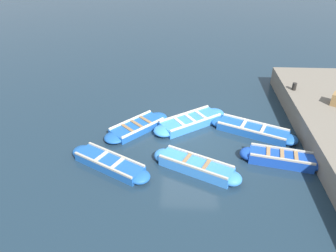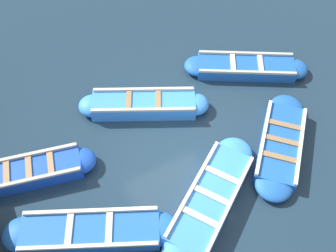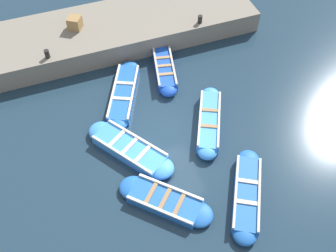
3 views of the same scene
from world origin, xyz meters
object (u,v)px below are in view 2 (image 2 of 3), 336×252
(boat_near_quay, at_px, (144,105))
(boat_outer_left, at_px, (281,144))
(boat_bow_out, at_px, (31,172))
(boat_outer_right, at_px, (246,67))
(boat_inner_gap, at_px, (90,231))
(boat_alongside, at_px, (210,199))
(buoy_orange_near, at_px, (182,246))

(boat_near_quay, xyz_separation_m, boat_outer_left, (-2.52, 2.65, -0.06))
(boat_outer_left, distance_m, boat_bow_out, 6.10)
(boat_near_quay, relative_size, boat_bow_out, 1.08)
(boat_near_quay, xyz_separation_m, boat_outer_right, (-3.22, 0.06, -0.04))
(boat_outer_right, xyz_separation_m, boat_bow_out, (6.45, 0.56, 0.04))
(boat_bow_out, distance_m, boat_inner_gap, 2.12)
(boat_near_quay, distance_m, boat_alongside, 3.16)
(boat_bow_out, xyz_separation_m, buoy_orange_near, (-2.33, 3.17, -0.05))
(boat_bow_out, distance_m, boat_alongside, 4.25)
(boat_bow_out, bearing_deg, boat_near_quay, -169.18)
(boat_outer_right, distance_m, buoy_orange_near, 5.56)
(boat_near_quay, distance_m, boat_inner_gap, 3.62)
(boat_alongside, bearing_deg, boat_inner_gap, -11.36)
(boat_outer_right, bearing_deg, boat_inner_gap, 24.04)
(boat_outer_left, relative_size, buoy_orange_near, 9.81)
(boat_outer_right, distance_m, boat_alongside, 4.33)
(boat_outer_right, distance_m, boat_bow_out, 6.47)
(boat_outer_right, height_order, boat_outer_left, boat_outer_right)
(boat_inner_gap, bearing_deg, boat_bow_out, -69.86)
(boat_alongside, height_order, buoy_orange_near, boat_alongside)
(boat_bow_out, height_order, buoy_orange_near, boat_bow_out)
(boat_outer_left, height_order, boat_bow_out, boat_bow_out)
(boat_inner_gap, distance_m, boat_alongside, 2.74)
(boat_near_quay, distance_m, buoy_orange_near, 3.90)
(boat_near_quay, xyz_separation_m, boat_bow_out, (3.23, 0.62, 0.00))
(boat_near_quay, xyz_separation_m, boat_inner_gap, (2.50, 2.61, -0.03))
(boat_near_quay, relative_size, boat_alongside, 0.97)
(boat_outer_right, bearing_deg, buoy_orange_near, 42.15)
(boat_outer_left, relative_size, boat_alongside, 0.84)
(boat_outer_left, bearing_deg, boat_bow_out, -19.51)
(boat_near_quay, xyz_separation_m, buoy_orange_near, (0.90, 3.79, -0.05))
(boat_bow_out, bearing_deg, boat_outer_left, 160.49)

